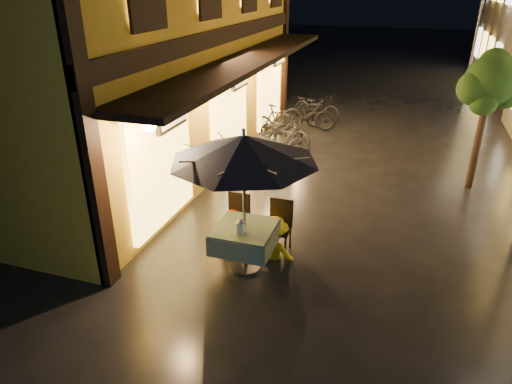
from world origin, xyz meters
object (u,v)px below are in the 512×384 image
(person_orange, at_px, (232,211))
(bicycle_0, at_px, (244,164))
(patio_umbrella, at_px, (244,148))
(table_lantern, at_px, (241,225))
(cafe_table, at_px, (245,237))
(person_yellow, at_px, (274,219))

(person_orange, xyz_separation_m, bicycle_0, (-0.81, 2.92, -0.30))
(patio_umbrella, relative_size, table_lantern, 9.84)
(cafe_table, bearing_deg, person_orange, 128.59)
(bicycle_0, bearing_deg, person_yellow, -160.65)
(person_orange, relative_size, person_yellow, 1.01)
(bicycle_0, bearing_deg, table_lantern, -170.24)
(table_lantern, bearing_deg, bicycle_0, 108.95)
(patio_umbrella, relative_size, person_yellow, 1.69)
(table_lantern, bearing_deg, person_orange, 121.03)
(person_yellow, bearing_deg, patio_umbrella, 55.44)
(person_yellow, xyz_separation_m, bicycle_0, (-1.61, 2.97, -0.29))
(table_lantern, bearing_deg, person_yellow, 62.78)
(person_orange, distance_m, person_yellow, 0.80)
(bicycle_0, bearing_deg, cafe_table, -169.33)
(cafe_table, xyz_separation_m, person_yellow, (0.36, 0.51, 0.14))
(table_lantern, distance_m, bicycle_0, 3.90)
(person_orange, height_order, bicycle_0, person_orange)
(cafe_table, distance_m, person_yellow, 0.64)
(cafe_table, height_order, bicycle_0, bicycle_0)
(person_orange, xyz_separation_m, person_yellow, (0.80, -0.04, -0.01))
(cafe_table, distance_m, patio_umbrella, 1.56)
(cafe_table, bearing_deg, table_lantern, -90.00)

